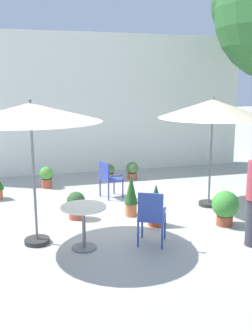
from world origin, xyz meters
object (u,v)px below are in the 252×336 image
patio_chair_1 (151,214)px  potted_plant_3 (131,195)px  patio_chair_0 (109,177)px  potted_plant_6 (225,206)px  cafe_table_0 (84,219)px  potted_plant_7 (132,170)px  patio_umbrella_0 (31,114)px  potted_plant_0 (47,176)px  potted_plant_5 (110,172)px  patio_umbrella_1 (213,109)px  potted_plant_1 (156,204)px  potted_plant_2 (76,204)px

patio_chair_1 → potted_plant_3: patio_chair_1 is taller
patio_chair_0 → potted_plant_6: patio_chair_0 is taller
cafe_table_0 → patio_chair_0: size_ratio=0.86×
potted_plant_3 → potted_plant_7: (0.91, 2.98, -0.19)m
patio_umbrella_0 → potted_plant_0: patio_umbrella_0 is taller
potted_plant_5 → potted_plant_6: potted_plant_6 is taller
patio_umbrella_0 → patio_chair_0: bearing=51.8°
patio_umbrella_0 → potted_plant_7: bearing=53.5°
potted_plant_0 → potted_plant_6: (3.13, -3.74, 0.07)m
cafe_table_0 → potted_plant_7: bearing=63.9°
patio_umbrella_0 → potted_plant_6: (3.59, -0.10, -1.86)m
potted_plant_3 → potted_plant_7: potted_plant_3 is taller
patio_umbrella_1 → potted_plant_3: patio_umbrella_1 is taller
cafe_table_0 → patio_chair_1: patio_chair_1 is taller
patio_umbrella_0 → patio_chair_0: size_ratio=2.81×
cafe_table_0 → potted_plant_5: 4.61m
potted_plant_1 → potted_plant_2: (-1.43, 0.80, -0.14)m
patio_chair_0 → potted_plant_0: bearing=135.8°
potted_plant_2 → potted_plant_7: potted_plant_2 is taller
potted_plant_1 → potted_plant_6: size_ratio=1.22×
patio_chair_0 → potted_plant_5: 1.67m
potted_plant_5 → potted_plant_7: bearing=-0.6°
potted_plant_5 → potted_plant_7: potted_plant_7 is taller
potted_plant_6 → potted_plant_5: bearing=108.8°
potted_plant_6 → potted_plant_3: bearing=147.6°
patio_umbrella_0 → potted_plant_7: (2.89, 3.90, -1.98)m
patio_umbrella_1 → patio_chair_1: size_ratio=2.54×
potted_plant_5 → potted_plant_1: bearing=-89.1°
cafe_table_0 → potted_plant_1: bearing=24.7°
patio_chair_1 → potted_plant_7: (1.00, 4.51, -0.28)m
patio_umbrella_0 → potted_plant_6: 4.04m
potted_plant_7 → potted_plant_2: bearing=-125.6°
patio_umbrella_0 → potted_plant_2: patio_umbrella_0 is taller
cafe_table_0 → potted_plant_5: size_ratio=1.63×
patio_chair_0 → potted_plant_2: 1.61m
cafe_table_0 → potted_plant_6: (2.83, 0.35, -0.14)m
patio_umbrella_0 → potted_plant_6: bearing=-1.6°
potted_plant_1 → potted_plant_6: bearing=-15.2°
potted_plant_3 → potted_plant_5: bearing=85.2°
potted_plant_1 → potted_plant_3: 0.73m
patio_chair_1 → potted_plant_0: patio_chair_1 is taller
patio_chair_1 → potted_plant_7: bearing=77.5°
potted_plant_2 → potted_plant_5: bearing=64.2°
patio_umbrella_0 → patio_chair_1: bearing=-18.0°
potted_plant_0 → potted_plant_3: 3.12m
patio_umbrella_0 → potted_plant_6: size_ratio=3.61×
patio_umbrella_0 → patio_chair_1: (1.89, -0.61, -1.69)m
patio_chair_0 → potted_plant_1: patio_chair_0 is taller
cafe_table_0 → patio_chair_1: 1.15m
patio_chair_1 → potted_plant_5: 4.55m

